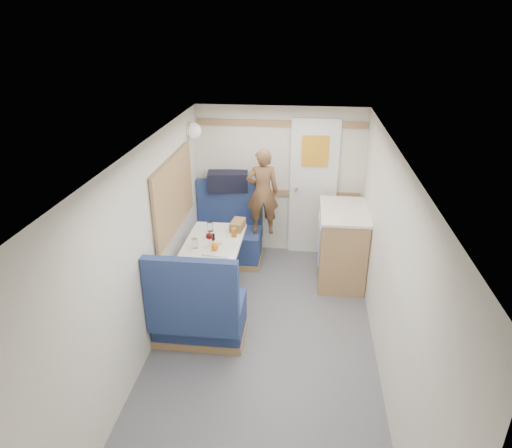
# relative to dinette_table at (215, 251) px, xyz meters

# --- Properties ---
(floor) EXTENTS (4.50, 4.50, 0.00)m
(floor) POSITION_rel_dinette_table_xyz_m (0.65, -1.00, -0.57)
(floor) COLOR #515156
(floor) RESTS_ON ground
(ceiling) EXTENTS (4.50, 4.50, 0.00)m
(ceiling) POSITION_rel_dinette_table_xyz_m (0.65, -1.00, 1.43)
(ceiling) COLOR silver
(ceiling) RESTS_ON wall_back
(wall_back) EXTENTS (2.20, 0.02, 2.00)m
(wall_back) POSITION_rel_dinette_table_xyz_m (0.65, 1.25, 0.43)
(wall_back) COLOR silver
(wall_back) RESTS_ON floor
(wall_left) EXTENTS (0.02, 4.50, 2.00)m
(wall_left) POSITION_rel_dinette_table_xyz_m (-0.45, -1.00, 0.43)
(wall_left) COLOR silver
(wall_left) RESTS_ON floor
(wall_right) EXTENTS (0.02, 4.50, 2.00)m
(wall_right) POSITION_rel_dinette_table_xyz_m (1.75, -1.00, 0.43)
(wall_right) COLOR silver
(wall_right) RESTS_ON floor
(oak_trim_low) EXTENTS (2.15, 0.02, 0.08)m
(oak_trim_low) POSITION_rel_dinette_table_xyz_m (0.65, 1.23, 0.28)
(oak_trim_low) COLOR olive
(oak_trim_low) RESTS_ON wall_back
(oak_trim_high) EXTENTS (2.15, 0.02, 0.08)m
(oak_trim_high) POSITION_rel_dinette_table_xyz_m (0.65, 1.23, 1.21)
(oak_trim_high) COLOR olive
(oak_trim_high) RESTS_ON wall_back
(side_window) EXTENTS (0.04, 1.30, 0.72)m
(side_window) POSITION_rel_dinette_table_xyz_m (-0.43, 0.00, 0.68)
(side_window) COLOR #A8AE93
(side_window) RESTS_ON wall_left
(rear_door) EXTENTS (0.62, 0.12, 1.86)m
(rear_door) POSITION_rel_dinette_table_xyz_m (1.10, 1.22, 0.41)
(rear_door) COLOR white
(rear_door) RESTS_ON wall_back
(dinette_table) EXTENTS (0.62, 0.92, 0.72)m
(dinette_table) POSITION_rel_dinette_table_xyz_m (0.00, 0.00, 0.00)
(dinette_table) COLOR white
(dinette_table) RESTS_ON floor
(bench_far) EXTENTS (0.90, 0.59, 1.05)m
(bench_far) POSITION_rel_dinette_table_xyz_m (-0.00, 0.86, -0.27)
(bench_far) COLOR navy
(bench_far) RESTS_ON floor
(bench_near) EXTENTS (0.90, 0.59, 1.05)m
(bench_near) POSITION_rel_dinette_table_xyz_m (-0.00, -0.86, -0.27)
(bench_near) COLOR navy
(bench_near) RESTS_ON floor
(ledge) EXTENTS (0.90, 0.14, 0.04)m
(ledge) POSITION_rel_dinette_table_xyz_m (-0.00, 1.12, 0.31)
(ledge) COLOR olive
(ledge) RESTS_ON bench_far
(dome_light) EXTENTS (0.20, 0.20, 0.20)m
(dome_light) POSITION_rel_dinette_table_xyz_m (-0.39, 0.85, 1.18)
(dome_light) COLOR white
(dome_light) RESTS_ON wall_left
(galley_counter) EXTENTS (0.57, 0.92, 0.92)m
(galley_counter) POSITION_rel_dinette_table_xyz_m (1.47, 0.55, -0.10)
(galley_counter) COLOR olive
(galley_counter) RESTS_ON floor
(person) EXTENTS (0.45, 0.33, 1.12)m
(person) POSITION_rel_dinette_table_xyz_m (0.46, 0.81, 0.44)
(person) COLOR brown
(person) RESTS_ON bench_far
(duffel_bag) EXTENTS (0.55, 0.32, 0.25)m
(duffel_bag) POSITION_rel_dinette_table_xyz_m (-0.02, 1.12, 0.46)
(duffel_bag) COLOR black
(duffel_bag) RESTS_ON ledge
(tray) EXTENTS (0.34, 0.42, 0.02)m
(tray) POSITION_rel_dinette_table_xyz_m (0.12, -0.23, 0.16)
(tray) COLOR silver
(tray) RESTS_ON dinette_table
(orange_fruit) EXTENTS (0.08, 0.08, 0.08)m
(orange_fruit) POSITION_rel_dinette_table_xyz_m (0.07, -0.29, 0.21)
(orange_fruit) COLOR #E9540A
(orange_fruit) RESTS_ON tray
(cheese_block) EXTENTS (0.10, 0.07, 0.03)m
(cheese_block) POSITION_rel_dinette_table_xyz_m (0.07, -0.15, 0.19)
(cheese_block) COLOR #EFD48A
(cheese_block) RESTS_ON tray
(wine_glass) EXTENTS (0.08, 0.08, 0.17)m
(wine_glass) POSITION_rel_dinette_table_xyz_m (-0.01, -0.19, 0.28)
(wine_glass) COLOR white
(wine_glass) RESTS_ON dinette_table
(tumbler_left) EXTENTS (0.07, 0.07, 0.11)m
(tumbler_left) POSITION_rel_dinette_table_xyz_m (-0.16, -0.23, 0.21)
(tumbler_left) COLOR silver
(tumbler_left) RESTS_ON dinette_table
(tumbler_mid) EXTENTS (0.07, 0.07, 0.12)m
(tumbler_mid) POSITION_rel_dinette_table_xyz_m (-0.08, 0.21, 0.21)
(tumbler_mid) COLOR white
(tumbler_mid) RESTS_ON dinette_table
(beer_glass) EXTENTS (0.07, 0.07, 0.10)m
(beer_glass) POSITION_rel_dinette_table_xyz_m (0.21, 0.10, 0.21)
(beer_glass) COLOR #935815
(beer_glass) RESTS_ON dinette_table
(pepper_grinder) EXTENTS (0.04, 0.04, 0.10)m
(pepper_grinder) POSITION_rel_dinette_table_xyz_m (0.01, -0.06, 0.20)
(pepper_grinder) COLOR black
(pepper_grinder) RESTS_ON dinette_table
(salt_grinder) EXTENTS (0.03, 0.03, 0.08)m
(salt_grinder) POSITION_rel_dinette_table_xyz_m (-0.08, 0.02, 0.19)
(salt_grinder) COLOR silver
(salt_grinder) RESTS_ON dinette_table
(bread_loaf) EXTENTS (0.17, 0.27, 0.11)m
(bread_loaf) POSITION_rel_dinette_table_xyz_m (0.22, 0.30, 0.21)
(bread_loaf) COLOR brown
(bread_loaf) RESTS_ON dinette_table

